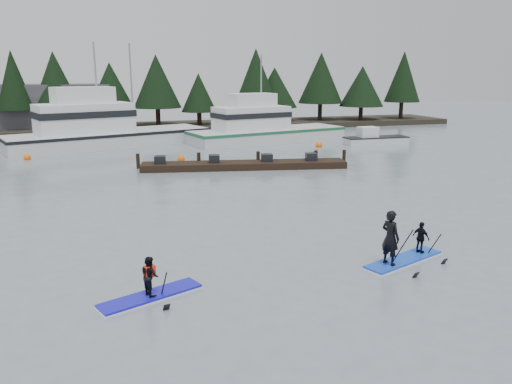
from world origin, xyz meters
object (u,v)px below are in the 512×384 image
object	(u,v)px
fishing_boat_medium	(264,135)
floating_dock	(245,165)
paddleboard_duo	(400,244)
fishing_boat_large	(104,138)
paddleboard_solo	(150,285)

from	to	relation	value
fishing_boat_medium	floating_dock	size ratio (longest dim) A/B	1.13
paddleboard_duo	fishing_boat_medium	bearing A→B (deg)	60.13
paddleboard_duo	floating_dock	bearing A→B (deg)	70.64
fishing_boat_medium	floating_dock	distance (m)	13.42
fishing_boat_large	paddleboard_duo	distance (m)	32.61
floating_dock	paddleboard_duo	size ratio (longest dim) A/B	4.06
paddleboard_solo	fishing_boat_medium	bearing A→B (deg)	44.38
fishing_boat_large	floating_dock	distance (m)	16.14
fishing_boat_medium	floating_dock	bearing A→B (deg)	-126.58
fishing_boat_large	floating_dock	world-z (taller)	fishing_boat_large
floating_dock	paddleboard_duo	bearing A→B (deg)	-78.49
fishing_boat_large	paddleboard_duo	size ratio (longest dim) A/B	5.31
floating_dock	paddleboard_duo	world-z (taller)	paddleboard_duo
fishing_boat_large	fishing_boat_medium	distance (m)	14.17
fishing_boat_medium	paddleboard_duo	distance (m)	30.51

